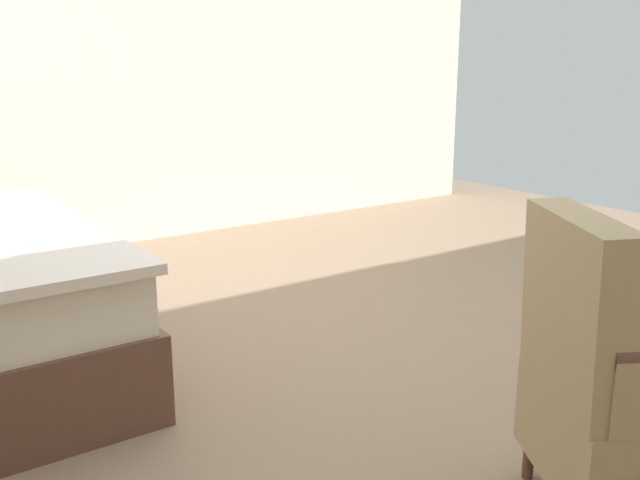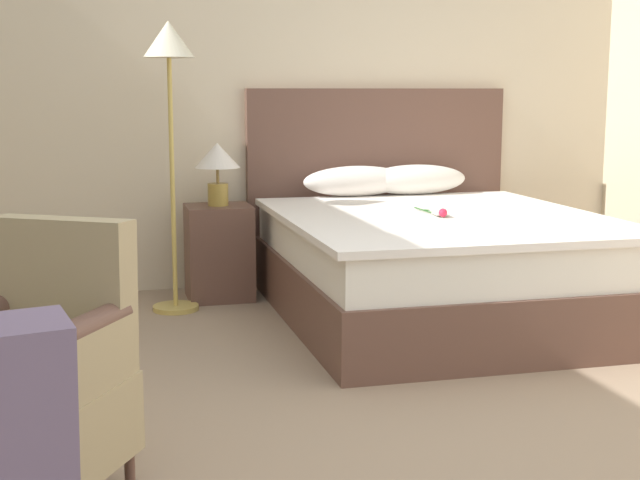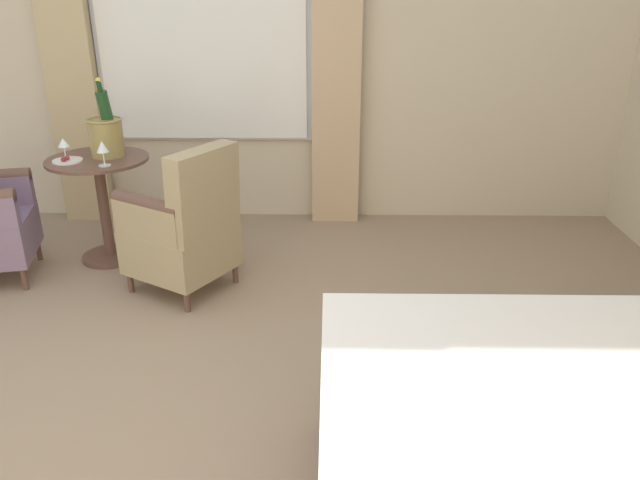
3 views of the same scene
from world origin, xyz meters
The scene contains 3 objects.
ground_plane centered at (0.00, 0.00, 0.00)m, with size 7.83×7.83×0.00m, color gray.
wall_far_side centered at (2.69, 0.00, 1.50)m, with size 0.12×6.45×3.00m.
armchair_by_window centered at (-1.30, 0.07, 0.41)m, with size 0.72×0.74×0.91m.
Camera 1 is at (-2.30, 1.83, 1.31)m, focal length 40.00 mm.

